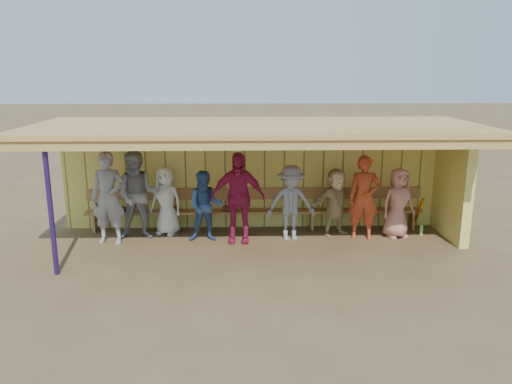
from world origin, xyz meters
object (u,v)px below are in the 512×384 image
at_px(player_g, 364,198).
at_px(player_extra, 138,195).
at_px(player_e, 291,203).
at_px(player_a, 108,198).
at_px(player_c, 205,206).
at_px(bench, 255,206).
at_px(player_b, 166,201).
at_px(player_f, 336,202).
at_px(player_h, 398,203).
at_px(player_d, 238,198).

xyz_separation_m(player_g, player_extra, (-4.80, 0.14, 0.05)).
bearing_deg(player_extra, player_e, -8.52).
xyz_separation_m(player_a, player_c, (1.99, 0.08, -0.22)).
distance_m(player_g, bench, 2.44).
xyz_separation_m(player_a, player_b, (1.10, 0.55, -0.21)).
bearing_deg(player_e, player_c, 173.36).
bearing_deg(player_f, player_e, 172.29).
bearing_deg(player_e, player_b, 163.33).
distance_m(player_c, player_h, 4.11).
height_order(player_b, bench, player_b).
xyz_separation_m(player_b, bench, (1.95, 0.31, -0.23)).
xyz_separation_m(player_b, player_g, (4.25, -0.41, 0.14)).
relative_size(player_a, player_g, 1.08).
height_order(player_extra, bench, player_extra).
distance_m(player_b, player_d, 1.67).
relative_size(player_g, bench, 0.24).
bearing_deg(player_h, player_d, 166.95).
bearing_deg(player_f, player_h, -34.04).
height_order(player_a, player_h, player_a).
relative_size(player_f, player_h, 0.97).
distance_m(player_c, bench, 1.33).
relative_size(player_f, player_extra, 0.78).
distance_m(player_c, player_e, 1.80).
relative_size(player_a, player_h, 1.27).
xyz_separation_m(player_g, player_h, (0.75, 0.04, -0.14)).
distance_m(player_g, player_h, 0.76).
height_order(player_d, bench, player_d).
bearing_deg(player_d, player_c, 177.66).
relative_size(player_d, player_e, 1.19).
xyz_separation_m(player_extra, bench, (2.50, 0.58, -0.42)).
distance_m(player_e, player_h, 2.31).
bearing_deg(player_c, player_e, 0.69).
bearing_deg(player_g, player_a, -168.25).
height_order(player_f, player_h, player_h).
bearing_deg(player_g, player_f, 164.63).
bearing_deg(player_g, bench, 172.94).
distance_m(player_b, bench, 1.99).
height_order(player_b, player_extra, player_extra).
distance_m(player_h, player_extra, 5.55).
relative_size(player_b, player_h, 0.99).
relative_size(player_a, player_extra, 1.02).
distance_m(player_f, bench, 1.82).
bearing_deg(player_e, player_g, -5.79).
height_order(player_e, player_h, player_e).
bearing_deg(bench, player_a, -164.32).
distance_m(player_h, bench, 3.13).
distance_m(player_e, player_f, 1.06).
bearing_deg(player_c, player_a, -177.41).
bearing_deg(player_extra, player_f, -3.72).
bearing_deg(player_g, player_extra, -171.40).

